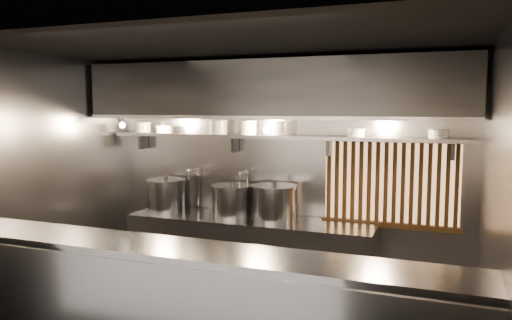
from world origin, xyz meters
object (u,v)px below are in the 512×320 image
Objects in this scene: pendant_bulb at (267,130)px; stock_pot_right at (232,200)px; stock_pot_mid at (274,202)px; heat_lamp at (121,121)px; stock_pot_left at (166,195)px.

pendant_bulb reaches higher than stock_pot_right.
stock_pot_right is (-0.54, -0.00, -0.01)m from stock_pot_mid.
heat_lamp is 0.59× the size of stock_pot_mid.
stock_pot_left is 1.47m from stock_pot_mid.
pendant_bulb is 0.97m from stock_pot_right.
heat_lamp is 1.10m from stock_pot_left.
stock_pot_left is at bearing -179.59° from stock_pot_mid.
pendant_bulb is 0.86m from stock_pot_mid.
stock_pot_left is 1.26× the size of stock_pot_right.
heat_lamp is 1.70m from stock_pot_right.
stock_pot_mid is 0.54m from stock_pot_right.
stock_pot_left reaches higher than stock_pot_right.
stock_pot_mid is at bearing 0.41° from stock_pot_left.
heat_lamp is 1.83m from pendant_bulb.
stock_pot_right is at bearing -176.83° from pendant_bulb.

